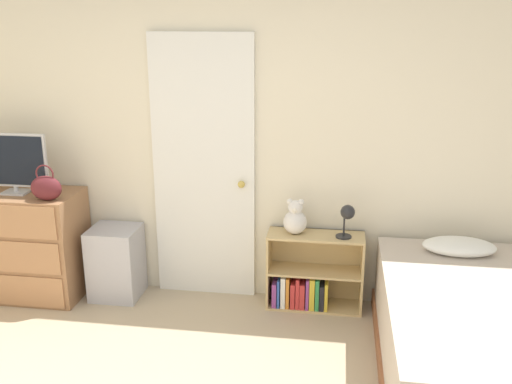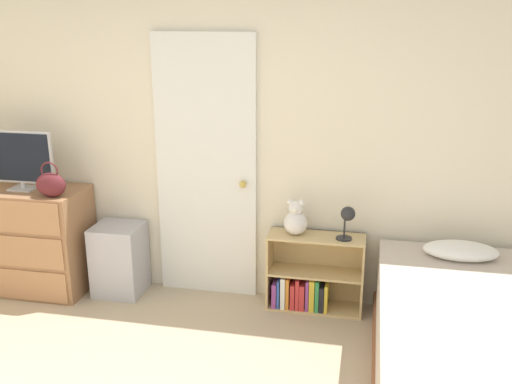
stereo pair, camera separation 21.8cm
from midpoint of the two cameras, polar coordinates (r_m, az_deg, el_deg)
wall_back at (r=4.40m, az=-3.26°, el=5.19°), size 10.00×0.06×2.55m
door_closed at (r=4.47m, az=-6.63°, el=2.18°), size 0.80×0.09×2.08m
dresser at (r=5.00m, az=-23.21°, el=-4.83°), size 0.90×0.51×0.87m
tv at (r=4.81m, az=-24.37°, el=2.71°), size 0.56×0.16×0.47m
handbag at (r=4.56m, az=-21.54°, el=0.40°), size 0.24×0.14×0.28m
storage_bin at (r=4.78m, az=-15.09°, el=-6.82°), size 0.38×0.36×0.58m
bookshelf at (r=4.49m, az=3.86°, el=-8.70°), size 0.74×0.26×0.60m
teddy_bear at (r=4.31m, az=2.49°, el=-2.71°), size 0.18×0.18×0.28m
desk_lamp at (r=4.23m, az=7.65°, el=-2.34°), size 0.13×0.13×0.26m
bed at (r=3.82m, az=19.42°, el=-13.64°), size 1.13×1.88×0.68m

